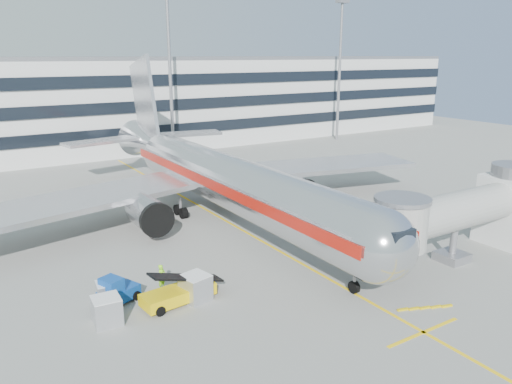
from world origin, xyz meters
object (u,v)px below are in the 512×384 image
cargo_container_right (108,293)px  ramp_worker (162,277)px  cargo_container_front (196,287)px  baggage_tug (117,291)px  cargo_container_left (107,311)px  main_jet (218,177)px  belt_loader (178,293)px

cargo_container_right → ramp_worker: ramp_worker is taller
cargo_container_front → baggage_tug: bearing=152.7°
cargo_container_left → cargo_container_right: (0.81, 2.55, -0.12)m
main_jet → ramp_worker: bearing=-132.2°
main_jet → belt_loader: bearing=-126.7°
cargo_container_left → cargo_container_right: size_ratio=1.10×
main_jet → belt_loader: 18.46m
cargo_container_left → ramp_worker: bearing=29.2°
cargo_container_left → ramp_worker: ramp_worker is taller
belt_loader → cargo_container_left: belt_loader is taller
baggage_tug → cargo_container_front: baggage_tug is taller
cargo_container_front → ramp_worker: bearing=116.5°
main_jet → cargo_container_left: (-15.60, -14.70, -3.36)m
baggage_tug → cargo_container_right: baggage_tug is taller
baggage_tug → ramp_worker: baggage_tug is taller
belt_loader → cargo_container_left: bearing=-177.9°
belt_loader → cargo_container_right: (-3.96, 2.38, 0.05)m
baggage_tug → cargo_container_front: (4.60, -2.38, 0.06)m
belt_loader → cargo_container_left: size_ratio=3.04×
ramp_worker → cargo_container_left: bearing=175.8°
cargo_container_front → ramp_worker: size_ratio=1.09×
belt_loader → ramp_worker: size_ratio=2.85×
baggage_tug → cargo_container_right: bearing=152.7°
cargo_container_right → cargo_container_front: 5.75m
baggage_tug → belt_loader: bearing=-31.5°
cargo_container_left → cargo_container_right: cargo_container_left is taller
cargo_container_right → main_jet: bearing=39.4°
cargo_container_left → cargo_container_front: (5.92, -0.09, 0.03)m
cargo_container_left → cargo_container_front: bearing=-0.8°
cargo_container_front → cargo_container_left: bearing=179.2°
baggage_tug → cargo_container_left: 2.64m
baggage_tug → ramp_worker: size_ratio=1.58×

